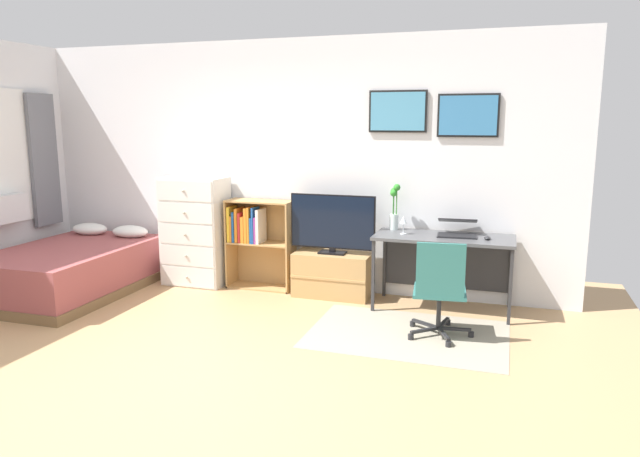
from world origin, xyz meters
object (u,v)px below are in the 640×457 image
(dresser, at_px, (196,231))
(laptop, at_px, (457,228))
(tv_stand, at_px, (333,274))
(bamboo_vase, at_px, (394,208))
(television, at_px, (332,224))
(desk, at_px, (444,248))
(office_chair, at_px, (440,287))
(wine_glass, at_px, (403,221))
(bed, at_px, (72,269))
(computer_mouse, at_px, (487,238))
(bookshelf, at_px, (255,236))

(dresser, bearing_deg, laptop, 0.23)
(tv_stand, xyz_separation_m, bamboo_vase, (0.63, 0.08, 0.73))
(television, xyz_separation_m, desk, (1.15, 0.00, -0.17))
(tv_stand, height_order, television, television)
(office_chair, xyz_separation_m, wine_glass, (-0.46, 0.79, 0.42))
(tv_stand, xyz_separation_m, desk, (1.15, -0.02, 0.37))
(tv_stand, distance_m, wine_glass, 1.00)
(office_chair, xyz_separation_m, bamboo_vase, (-0.59, 1.00, 0.51))
(bed, bearing_deg, office_chair, -3.27)
(television, bearing_deg, laptop, 0.86)
(office_chair, height_order, computer_mouse, office_chair)
(desk, relative_size, wine_glass, 7.40)
(bookshelf, height_order, office_chair, bookshelf)
(desk, height_order, laptop, laptop)
(tv_stand, distance_m, desk, 1.21)
(dresser, height_order, bamboo_vase, dresser)
(computer_mouse, relative_size, wine_glass, 0.58)
(dresser, distance_m, bookshelf, 0.70)
(bookshelf, relative_size, desk, 0.74)
(laptop, height_order, bamboo_vase, bamboo_vase)
(bed, height_order, tv_stand, bed)
(bamboo_vase, bearing_deg, desk, -10.81)
(dresser, xyz_separation_m, wine_glass, (2.38, -0.11, 0.27))
(bamboo_vase, bearing_deg, laptop, -7.52)
(bookshelf, bearing_deg, bamboo_vase, 1.12)
(television, relative_size, bamboo_vase, 1.93)
(bamboo_vase, bearing_deg, tv_stand, -172.61)
(desk, relative_size, computer_mouse, 12.80)
(computer_mouse, relative_size, bamboo_vase, 0.22)
(television, height_order, bamboo_vase, bamboo_vase)
(bed, xyz_separation_m, dresser, (1.10, 0.74, 0.35))
(bed, relative_size, dresser, 1.59)
(office_chair, xyz_separation_m, laptop, (0.05, 0.91, 0.35))
(dresser, relative_size, desk, 0.91)
(wine_glass, bearing_deg, bed, -169.76)
(television, relative_size, laptop, 2.12)
(office_chair, bearing_deg, dresser, 155.95)
(bed, distance_m, laptop, 4.10)
(office_chair, distance_m, laptop, 0.98)
(wine_glass, bearing_deg, television, 172.24)
(bed, relative_size, computer_mouse, 18.57)
(bookshelf, height_order, bamboo_vase, bamboo_vase)
(television, relative_size, computer_mouse, 8.77)
(bookshelf, relative_size, television, 1.08)
(bed, distance_m, desk, 3.96)
(bookshelf, bearing_deg, computer_mouse, -4.68)
(dresser, relative_size, bookshelf, 1.24)
(dresser, distance_m, laptop, 2.90)
(bed, xyz_separation_m, office_chair, (3.94, -0.16, 0.20))
(desk, bearing_deg, bamboo_vase, 169.19)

